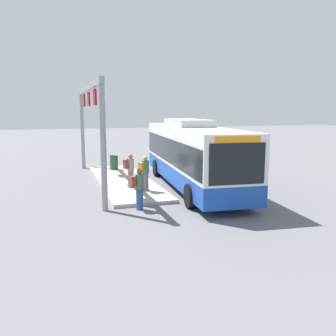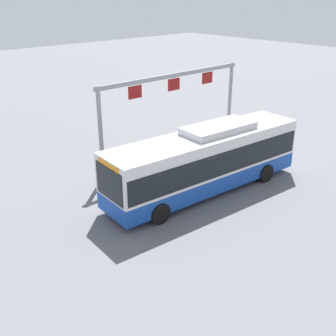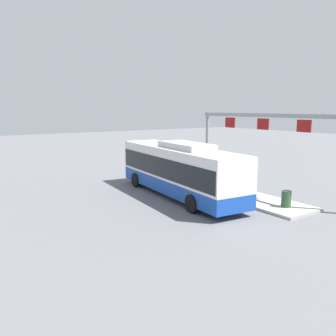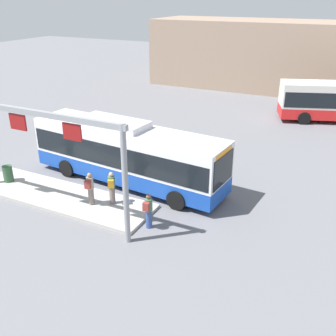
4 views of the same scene
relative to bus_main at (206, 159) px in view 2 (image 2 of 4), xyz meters
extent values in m
plane|color=slate|center=(0.01, 0.00, -1.81)|extent=(120.00, 120.00, 0.00)
cube|color=#B2ADA3|center=(-2.10, -3.12, -1.73)|extent=(10.00, 2.80, 0.16)
cube|color=#1947AD|center=(0.01, 0.00, -1.04)|extent=(11.38, 3.44, 0.85)
cube|color=silver|center=(0.01, 0.00, 0.34)|extent=(11.38, 3.44, 1.90)
cube|color=black|center=(0.01, 0.00, 0.14)|extent=(11.16, 3.46, 1.20)
cube|color=black|center=(5.61, -0.48, 0.24)|extent=(0.22, 2.12, 1.50)
cube|color=#B7B7BC|center=(-0.83, 0.07, 1.47)|extent=(4.06, 2.08, 0.36)
cube|color=orange|center=(5.54, -0.47, 1.09)|extent=(0.27, 1.75, 0.28)
cylinder|color=black|center=(3.90, 0.87, -1.31)|extent=(1.02, 0.38, 1.00)
cylinder|color=black|center=(3.70, -1.52, -1.31)|extent=(1.02, 0.38, 1.00)
cylinder|color=black|center=(-3.28, 1.48, -1.31)|extent=(1.02, 0.38, 1.00)
cylinder|color=black|center=(-3.49, -0.91, -1.31)|extent=(1.02, 0.38, 1.00)
cylinder|color=#334C8C|center=(3.29, -3.53, -1.39)|extent=(0.30, 0.30, 0.85)
cylinder|color=#476B4C|center=(3.29, -3.53, -0.66)|extent=(0.37, 0.37, 0.60)
sphere|color=brown|center=(3.29, -3.53, -0.25)|extent=(0.22, 0.22, 0.22)
cube|color=maroon|center=(3.31, -3.79, -0.63)|extent=(0.29, 0.20, 0.40)
cylinder|color=slate|center=(0.77, -2.65, -1.23)|extent=(0.38, 0.38, 0.85)
cylinder|color=#476B4C|center=(0.77, -2.65, -0.50)|extent=(0.46, 0.46, 0.60)
sphere|color=tan|center=(0.77, -2.65, -0.09)|extent=(0.22, 0.22, 0.22)
cube|color=#BF7F1E|center=(0.89, -2.88, -0.47)|extent=(0.33, 0.29, 0.40)
cylinder|color=slate|center=(-0.11, -3.18, -1.23)|extent=(0.34, 0.34, 0.85)
cylinder|color=gray|center=(-0.11, -3.18, -0.50)|extent=(0.41, 0.41, 0.60)
sphere|color=#9E755B|center=(-0.11, -3.18, -0.09)|extent=(0.22, 0.22, 0.22)
cube|color=maroon|center=(-0.05, -3.43, -0.47)|extent=(0.31, 0.24, 0.40)
cylinder|color=gray|center=(-7.73, -4.87, 0.79)|extent=(0.24, 0.24, 5.20)
cylinder|color=gray|center=(3.02, -4.87, 0.79)|extent=(0.24, 0.24, 5.20)
cube|color=gray|center=(-2.35, -4.87, 3.24)|extent=(11.15, 0.20, 0.24)
cube|color=maroon|center=(-5.31, -4.87, 2.69)|extent=(0.90, 0.08, 0.70)
cube|color=maroon|center=(-2.35, -4.87, 2.69)|extent=(0.90, 0.08, 0.70)
cube|color=maroon|center=(0.60, -4.87, 2.69)|extent=(0.90, 0.08, 0.70)
cylinder|color=#2D5133|center=(-5.71, -3.12, -1.20)|extent=(0.52, 0.52, 0.90)
camera|label=1|loc=(16.74, -6.60, 2.15)|focal=37.87mm
camera|label=2|loc=(14.61, 13.07, 7.97)|focal=44.29mm
camera|label=3|loc=(-17.50, 12.66, 3.68)|focal=37.64mm
camera|label=4|loc=(10.74, -16.54, 7.80)|focal=41.95mm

